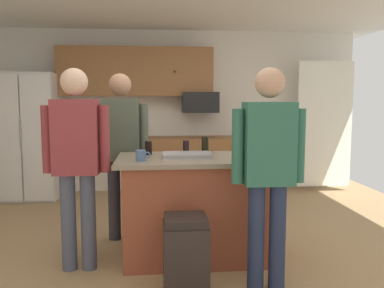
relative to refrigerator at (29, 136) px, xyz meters
The scene contains 18 objects.
floor 3.25m from the refrigerator, 49.98° to the right, with size 7.04×7.04×0.00m, color tan.
back_wall 2.07m from the refrigerator, 11.81° to the left, with size 6.40×0.10×2.60m, color white.
french_door_window_panel 4.60m from the refrigerator, ahead, with size 0.90×0.06×2.00m, color white.
cabinet_run_upper 1.89m from the refrigerator, ahead, with size 2.40×0.38×0.75m.
cabinet_run_lower 2.65m from the refrigerator, ahead, with size 1.80×0.63×0.90m.
refrigerator is the anchor object (origin of this frame).
microwave_over_range 2.65m from the refrigerator, ahead, with size 0.56×0.40×0.32m, color black.
kitchen_island 3.42m from the refrigerator, 48.27° to the right, with size 1.44×0.86×0.96m.
person_guest_by_door 4.24m from the refrigerator, 49.45° to the right, with size 0.57×0.23×1.73m.
person_guest_left 2.97m from the refrigerator, 65.80° to the right, with size 0.57×0.23×1.75m.
person_host_foreground 2.49m from the refrigerator, 51.91° to the right, with size 0.57×0.23×1.76m.
glass_pilsner 3.86m from the refrigerator, 44.91° to the right, with size 0.07×0.07×0.16m.
tumbler_amber 3.20m from the refrigerator, 46.67° to the right, with size 0.06×0.06×0.13m.
mug_blue_stoneware 3.25m from the refrigerator, 56.99° to the right, with size 0.13×0.09×0.10m.
glass_short_whisky 3.34m from the refrigerator, 44.55° to the right, with size 0.07×0.07×0.17m.
glass_stout_tall 2.96m from the refrigerator, 51.86° to the right, with size 0.07×0.07×0.13m.
serving_tray 3.35m from the refrigerator, 49.39° to the right, with size 0.44×0.30×0.04m.
trash_bin 3.92m from the refrigerator, 56.83° to the right, with size 0.34×0.34×0.61m.
Camera 1 is at (-0.10, -3.80, 1.49)m, focal length 37.42 mm.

